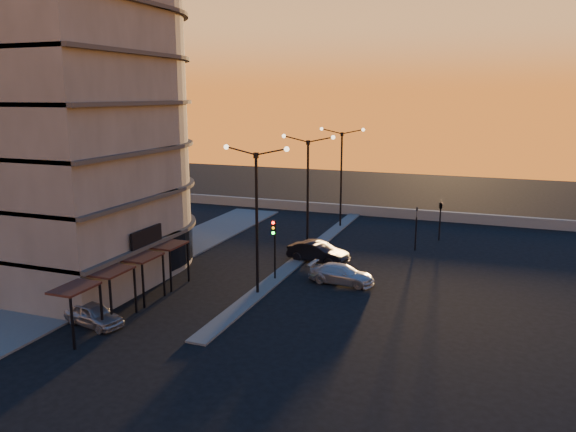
# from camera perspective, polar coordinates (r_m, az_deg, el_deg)

# --- Properties ---
(ground) EXTENTS (120.00, 120.00, 0.00)m
(ground) POSITION_cam_1_polar(r_m,az_deg,el_deg) (36.40, -3.10, -7.90)
(ground) COLOR black
(ground) RESTS_ON ground
(sidewalk_west) EXTENTS (5.00, 40.00, 0.12)m
(sidewalk_west) POSITION_cam_1_polar(r_m,az_deg,el_deg) (44.61, -13.50, -4.34)
(sidewalk_west) COLOR #535351
(sidewalk_west) RESTS_ON ground
(median) EXTENTS (1.20, 36.00, 0.12)m
(median) POSITION_cam_1_polar(r_m,az_deg,el_deg) (45.27, 1.97, -3.75)
(median) COLOR #535351
(median) RESTS_ON ground
(parapet) EXTENTS (44.00, 0.50, 1.00)m
(parapet) POSITION_cam_1_polar(r_m,az_deg,el_deg) (59.70, 8.70, 0.48)
(parapet) COLOR slate
(parapet) RESTS_ON ground
(building) EXTENTS (14.35, 17.08, 25.00)m
(building) POSITION_cam_1_polar(r_m,az_deg,el_deg) (41.86, -21.46, 10.57)
(building) COLOR #66635A
(building) RESTS_ON ground
(streetlamp_near) EXTENTS (4.32, 0.32, 9.51)m
(streetlamp_near) POSITION_cam_1_polar(r_m,az_deg,el_deg) (34.88, -3.21, 0.76)
(streetlamp_near) COLOR black
(streetlamp_near) RESTS_ON ground
(streetlamp_mid) EXTENTS (4.32, 0.32, 9.51)m
(streetlamp_mid) POSITION_cam_1_polar(r_m,az_deg,el_deg) (44.07, 2.02, 3.18)
(streetlamp_mid) COLOR black
(streetlamp_mid) RESTS_ON ground
(streetlamp_far) EXTENTS (4.32, 0.32, 9.51)m
(streetlamp_far) POSITION_cam_1_polar(r_m,az_deg,el_deg) (53.55, 5.44, 4.75)
(streetlamp_far) COLOR black
(streetlamp_far) RESTS_ON ground
(traffic_light_main) EXTENTS (0.28, 0.44, 4.25)m
(traffic_light_main) POSITION_cam_1_polar(r_m,az_deg,el_deg) (38.07, -1.42, -2.43)
(traffic_light_main) COLOR black
(traffic_light_main) RESTS_ON ground
(signal_east_a) EXTENTS (0.13, 0.16, 3.60)m
(signal_east_a) POSITION_cam_1_polar(r_m,az_deg,el_deg) (46.86, 12.88, -1.14)
(signal_east_a) COLOR black
(signal_east_a) RESTS_ON ground
(signal_east_b) EXTENTS (0.42, 1.99, 3.60)m
(signal_east_b) POSITION_cam_1_polar(r_m,az_deg,el_deg) (50.35, 15.26, 1.01)
(signal_east_b) COLOR black
(signal_east_b) RESTS_ON ground
(car_hatchback) EXTENTS (3.95, 2.24, 1.27)m
(car_hatchback) POSITION_cam_1_polar(r_m,az_deg,el_deg) (33.25, -19.15, -9.42)
(car_hatchback) COLOR #95979B
(car_hatchback) RESTS_ON ground
(car_sedan) EXTENTS (4.95, 2.56, 1.55)m
(car_sedan) POSITION_cam_1_polar(r_m,az_deg,el_deg) (42.86, 3.06, -3.69)
(car_sedan) COLOR black
(car_sedan) RESTS_ON ground
(car_wagon) EXTENTS (4.59, 2.13, 1.30)m
(car_wagon) POSITION_cam_1_polar(r_m,az_deg,el_deg) (38.27, 5.47, -5.89)
(car_wagon) COLOR #B3B6BB
(car_wagon) RESTS_ON ground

